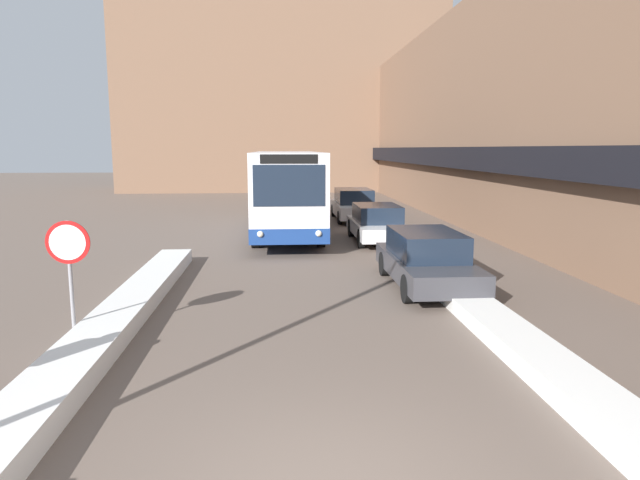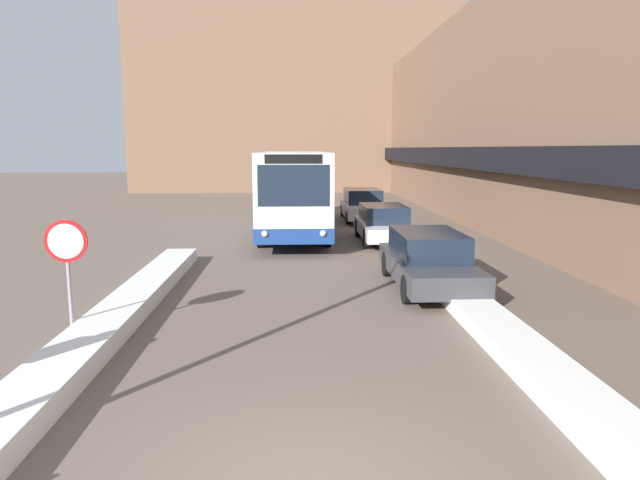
% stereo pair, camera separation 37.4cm
% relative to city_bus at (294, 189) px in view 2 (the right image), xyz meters
% --- Properties ---
extents(building_row_right, '(5.50, 60.00, 9.71)m').
position_rel_city_bus_xyz_m(building_row_right, '(10.10, 5.91, 3.05)').
color(building_row_right, brown).
rests_on(building_row_right, ground_plane).
extents(building_backdrop_far, '(26.00, 8.00, 19.06)m').
position_rel_city_bus_xyz_m(building_backdrop_far, '(0.13, 25.52, 7.75)').
color(building_backdrop_far, brown).
rests_on(building_backdrop_far, ground_plane).
extents(snow_bank_left, '(0.90, 17.30, 0.37)m').
position_rel_city_bus_xyz_m(snow_bank_left, '(-3.47, -14.35, -1.60)').
color(snow_bank_left, silver).
rests_on(snow_bank_left, ground_plane).
extents(snow_bank_right, '(0.90, 11.26, 0.31)m').
position_rel_city_bus_xyz_m(snow_bank_right, '(3.73, -15.39, -1.63)').
color(snow_bank_right, silver).
rests_on(snow_bank_right, ground_plane).
extents(city_bus, '(2.57, 11.29, 3.30)m').
position_rel_city_bus_xyz_m(city_bus, '(0.00, 0.00, 0.00)').
color(city_bus, silver).
rests_on(city_bus, ground_plane).
extents(parked_car_front, '(1.80, 4.56, 1.40)m').
position_rel_city_bus_xyz_m(parked_car_front, '(3.33, -9.54, -1.08)').
color(parked_car_front, '#38383D').
rests_on(parked_car_front, ground_plane).
extents(parked_car_middle, '(1.81, 4.39, 1.36)m').
position_rel_city_bus_xyz_m(parked_car_middle, '(3.33, -2.44, -1.09)').
color(parked_car_middle, silver).
rests_on(parked_car_middle, ground_plane).
extents(parked_car_back, '(1.88, 4.89, 1.50)m').
position_rel_city_bus_xyz_m(parked_car_back, '(3.33, 4.12, -1.04)').
color(parked_car_back, silver).
rests_on(parked_car_back, ground_plane).
extents(stop_sign, '(0.76, 0.08, 2.20)m').
position_rel_city_bus_xyz_m(stop_sign, '(-4.01, -13.16, -0.20)').
color(stop_sign, gray).
rests_on(stop_sign, ground_plane).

